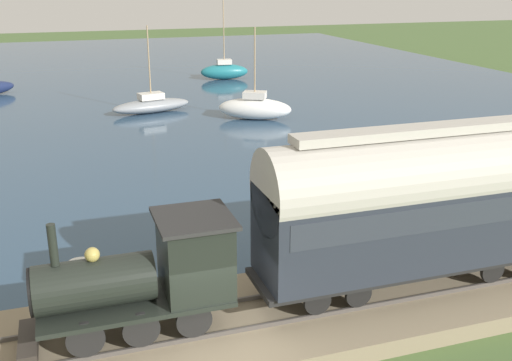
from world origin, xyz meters
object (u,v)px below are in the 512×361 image
at_px(steam_locomotive, 149,272).
at_px(passenger_coach, 421,199).
at_px(sailboat_gray, 151,105).
at_px(sailboat_white, 255,108).
at_px(rowboat_off_pier, 91,266).
at_px(rowboat_mid_harbor, 340,178).
at_px(rowboat_near_shore, 402,190).
at_px(sailboat_teal, 224,71).

bearing_deg(steam_locomotive, passenger_coach, -90.00).
relative_size(steam_locomotive, sailboat_gray, 0.89).
bearing_deg(sailboat_white, rowboat_off_pier, 176.39).
bearing_deg(rowboat_mid_harbor, rowboat_off_pier, 164.92).
bearing_deg(steam_locomotive, rowboat_near_shore, -56.82).
relative_size(passenger_coach, rowboat_near_shore, 4.13).
distance_m(sailboat_gray, rowboat_near_shore, 21.88).
height_order(sailboat_white, rowboat_off_pier, sailboat_white).
xyz_separation_m(passenger_coach, rowboat_off_pier, (4.88, 8.90, -3.02)).
relative_size(sailboat_gray, rowboat_near_shore, 2.55).
bearing_deg(passenger_coach, sailboat_gray, 6.41).
height_order(rowboat_mid_harbor, rowboat_near_shore, rowboat_mid_harbor).
height_order(sailboat_gray, rowboat_off_pier, sailboat_gray).
xyz_separation_m(sailboat_gray, rowboat_near_shore, (-20.47, -7.72, -0.31)).
xyz_separation_m(passenger_coach, rowboat_near_shore, (7.97, -4.52, -2.98)).
xyz_separation_m(steam_locomotive, rowboat_off_pier, (4.88, 1.24, -2.00)).
bearing_deg(steam_locomotive, rowboat_off_pier, 14.20).
distance_m(passenger_coach, rowboat_off_pier, 10.59).
bearing_deg(sailboat_teal, rowboat_off_pier, 165.11).
bearing_deg(sailboat_gray, sailboat_teal, -48.23).
xyz_separation_m(sailboat_white, rowboat_mid_harbor, (-13.86, 0.42, -0.50)).
distance_m(sailboat_white, rowboat_near_shore, 16.26).
bearing_deg(sailboat_gray, passenger_coach, 173.52).
height_order(rowboat_off_pier, rowboat_mid_harbor, rowboat_mid_harbor).
bearing_deg(sailboat_white, sailboat_teal, 19.69).
relative_size(steam_locomotive, sailboat_teal, 0.75).
height_order(passenger_coach, rowboat_off_pier, passenger_coach).
xyz_separation_m(sailboat_gray, rowboat_mid_harbor, (-18.14, -5.86, -0.28)).
distance_m(steam_locomotive, rowboat_mid_harbor, 14.72).
bearing_deg(passenger_coach, rowboat_off_pier, 61.24).
height_order(rowboat_off_pier, rowboat_near_shore, rowboat_near_shore).
xyz_separation_m(sailboat_teal, sailboat_white, (-16.68, 2.51, 0.00)).
bearing_deg(rowboat_off_pier, sailboat_white, 11.14).
relative_size(sailboat_white, rowboat_off_pier, 3.06).
height_order(sailboat_teal, sailboat_white, sailboat_teal).
xyz_separation_m(steam_locomotive, rowboat_mid_harbor, (10.30, -10.33, -1.92)).
distance_m(rowboat_off_pier, rowboat_near_shore, 13.78).
height_order(passenger_coach, sailboat_gray, sailboat_gray).
bearing_deg(sailboat_gray, sailboat_white, -137.16).
relative_size(sailboat_teal, rowboat_near_shore, 3.02).
height_order(sailboat_white, rowboat_mid_harbor, sailboat_white).
bearing_deg(sailboat_white, sailboat_gray, 83.99).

